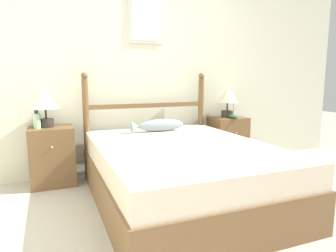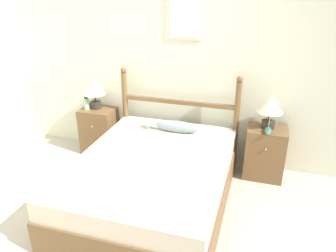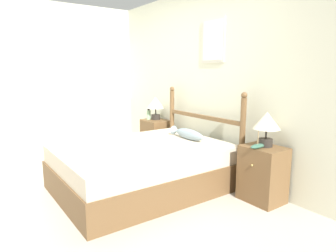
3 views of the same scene
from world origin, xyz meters
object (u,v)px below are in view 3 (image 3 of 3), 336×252
at_px(fish_pillow, 187,134).
at_px(table_lamp_left, 156,104).
at_px(bed, 143,167).
at_px(table_lamp_right, 267,123).
at_px(model_boat, 258,146).
at_px(bottle, 149,114).
at_px(nightstand_left, 156,138).
at_px(nightstand_right, 263,174).

bearing_deg(fish_pillow, table_lamp_left, 167.94).
height_order(bed, fish_pillow, fish_pillow).
bearing_deg(table_lamp_right, table_lamp_left, 179.91).
bearing_deg(model_boat, table_lamp_right, 92.07).
bearing_deg(bottle, model_boat, -1.39).
height_order(bed, nightstand_left, nightstand_left).
xyz_separation_m(bed, fish_pillow, (0.03, 0.67, 0.34)).
bearing_deg(bed, model_boat, 35.83).
bearing_deg(bottle, table_lamp_right, 2.04).
height_order(table_lamp_left, fish_pillow, table_lamp_left).
relative_size(table_lamp_right, model_boat, 1.79).
bearing_deg(table_lamp_right, fish_pillow, -167.03).
bearing_deg(bed, bottle, 145.30).
bearing_deg(fish_pillow, nightstand_left, 168.86).
bearing_deg(bottle, nightstand_right, 1.45).
bearing_deg(nightstand_left, bottle, -155.18).
xyz_separation_m(table_lamp_right, fish_pillow, (-1.04, -0.24, -0.27)).
xyz_separation_m(table_lamp_left, fish_pillow, (1.14, -0.24, -0.27)).
bearing_deg(table_lamp_left, table_lamp_right, -0.09).
distance_m(nightstand_left, bottle, 0.42).
height_order(table_lamp_left, bottle, table_lamp_left).
xyz_separation_m(bed, table_lamp_left, (-1.11, 0.92, 0.61)).
height_order(table_lamp_right, bottle, table_lamp_right).
bearing_deg(fish_pillow, table_lamp_right, 12.97).
xyz_separation_m(nightstand_left, table_lamp_right, (2.15, 0.02, 0.57)).
relative_size(bed, fish_pillow, 3.25).
bearing_deg(nightstand_right, table_lamp_left, 179.30).
bearing_deg(table_lamp_left, bottle, -135.53).
bearing_deg(bed, table_lamp_left, 140.60).
xyz_separation_m(bottle, fish_pillow, (1.23, -0.16, -0.10)).
relative_size(nightstand_left, fish_pillow, 1.01).
height_order(nightstand_right, fish_pillow, fish_pillow).
bearing_deg(table_lamp_left, fish_pillow, -12.06).
bearing_deg(bed, table_lamp_right, 40.45).
distance_m(table_lamp_left, table_lamp_right, 2.18).
height_order(table_lamp_right, model_boat, table_lamp_right).
bearing_deg(nightstand_right, model_boat, -90.71).
height_order(bed, bottle, bottle).
height_order(bed, model_boat, model_boat).
xyz_separation_m(table_lamp_left, bottle, (-0.09, -0.08, -0.17)).
xyz_separation_m(nightstand_left, fish_pillow, (1.10, -0.22, 0.30)).
relative_size(bed, nightstand_right, 3.21).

